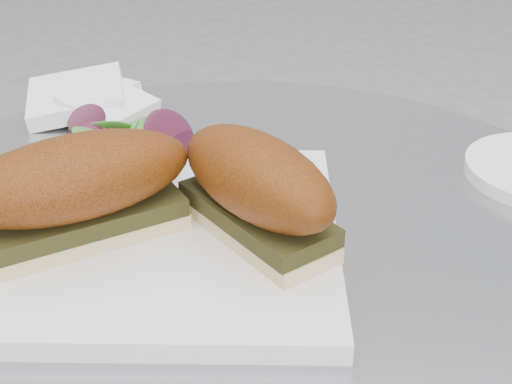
% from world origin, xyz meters
% --- Properties ---
extents(plate, '(0.28, 0.28, 0.02)m').
position_xyz_m(plate, '(-0.05, -0.02, 0.74)').
color(plate, white).
rests_on(plate, table).
extents(sandwich_left, '(0.19, 0.16, 0.08)m').
position_xyz_m(sandwich_left, '(-0.11, -0.03, 0.79)').
color(sandwich_left, beige).
rests_on(sandwich_left, plate).
extents(sandwich_right, '(0.15, 0.16, 0.08)m').
position_xyz_m(sandwich_right, '(0.02, -0.02, 0.79)').
color(sandwich_right, beige).
rests_on(sandwich_right, plate).
extents(salad, '(0.12, 0.12, 0.05)m').
position_xyz_m(salad, '(-0.10, 0.07, 0.77)').
color(salad, '#519C33').
rests_on(salad, plate).
extents(napkin, '(0.14, 0.14, 0.02)m').
position_xyz_m(napkin, '(-0.17, 0.23, 0.74)').
color(napkin, white).
rests_on(napkin, table).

